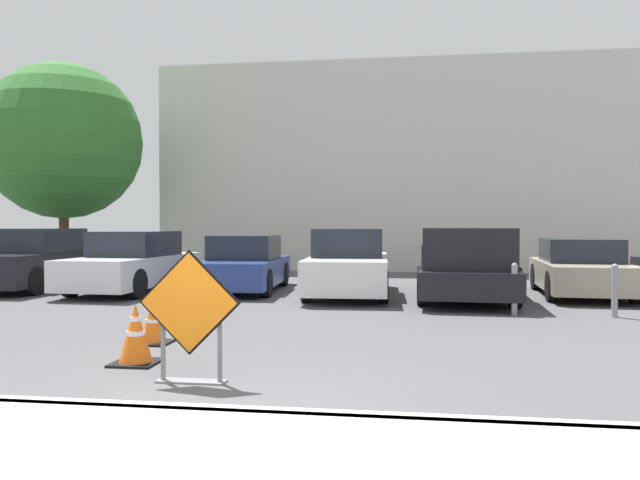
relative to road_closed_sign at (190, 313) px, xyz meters
The scene contains 16 objects.
ground_plane 8.78m from the road_closed_sign, 86.29° to the left, with size 96.00×96.00×0.00m, color #4C4C4F.
curb_lip 1.55m from the road_closed_sign, 66.00° to the right, with size 28.47×0.20×0.14m.
road_closed_sign is the anchor object (origin of this frame).
traffic_cone_nearest 1.32m from the road_closed_sign, 140.88° to the left, with size 0.54×0.54×0.75m.
traffic_cone_second 2.48m from the road_closed_sign, 122.16° to the left, with size 0.51×0.51×0.65m.
traffic_cone_third 3.92m from the road_closed_sign, 111.94° to the left, with size 0.40×0.40×0.79m.
parked_car_nearest 11.42m from the road_closed_sign, 130.00° to the left, with size 1.95×4.37×1.59m.
parked_car_second 9.75m from the road_closed_sign, 118.15° to the left, with size 2.02×4.76×1.53m.
parked_car_third 9.33m from the road_closed_sign, 101.51° to the left, with size 1.99×4.31×1.42m.
parked_car_fourth 8.59m from the road_closed_sign, 84.12° to the left, with size 2.03×4.75×1.60m.
pickup_truck 8.83m from the road_closed_sign, 65.91° to the left, with size 2.29×5.64×1.63m.
parked_car_fifth 11.14m from the road_closed_sign, 55.16° to the left, with size 2.13×4.33×1.36m.
bollard_nearest 7.12m from the road_closed_sign, 52.97° to the left, with size 0.12×0.12×0.98m.
bollard_second 8.31m from the road_closed_sign, 43.12° to the left, with size 0.12×0.12×0.98m.
building_facade_backdrop 18.87m from the road_closed_sign, 85.08° to the left, with size 17.21×5.00×7.65m.
street_tree_behind_lot 16.50m from the road_closed_sign, 124.93° to the left, with size 5.21×5.21×7.10m.
Camera 1 is at (1.76, -5.10, 1.71)m, focal length 35.00 mm.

